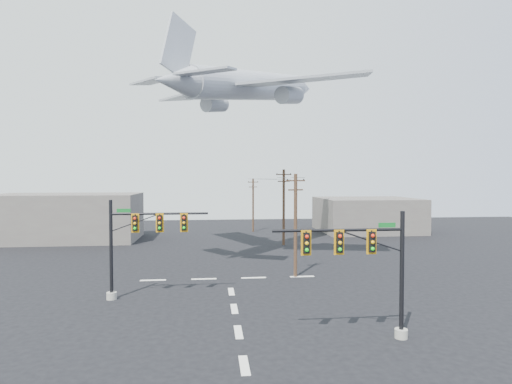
{
  "coord_description": "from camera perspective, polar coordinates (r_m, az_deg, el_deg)",
  "views": [
    {
      "loc": [
        -1.41,
        -22.2,
        8.17
      ],
      "look_at": [
        1.46,
        5.0,
        7.21
      ],
      "focal_mm": 30.0,
      "sensor_mm": 36.0,
      "label": 1
    }
  ],
  "objects": [
    {
      "name": "building_left",
      "position": [
        60.37,
        -23.97,
        -3.09
      ],
      "size": [
        18.0,
        10.0,
        6.0
      ],
      "primitive_type": "cube",
      "color": "#635E58",
      "rests_on": "ground"
    },
    {
      "name": "airliner",
      "position": [
        44.29,
        -0.68,
        13.93
      ],
      "size": [
        21.53,
        22.99,
        7.0
      ],
      "rotation": [
        0.0,
        -0.14,
        0.88
      ],
      "color": "#A1A5AC"
    },
    {
      "name": "lane_markings",
      "position": [
        28.75,
        -3.06,
        -14.49
      ],
      "size": [
        14.0,
        21.2,
        0.01
      ],
      "color": "silver",
      "rests_on": "ground"
    },
    {
      "name": "signal_mast_far",
      "position": [
        29.83,
        -15.72,
        -6.54
      ],
      "size": [
        6.76,
        0.73,
        6.66
      ],
      "color": "#99988B",
      "rests_on": "ground"
    },
    {
      "name": "utility_pole_b",
      "position": [
        51.35,
        3.72,
        -1.81
      ],
      "size": [
        1.84,
        0.31,
        9.1
      ],
      "rotation": [
        0.0,
        0.0,
        -0.09
      ],
      "color": "#4D3121",
      "rests_on": "ground"
    },
    {
      "name": "utility_pole_c",
      "position": [
        63.77,
        -0.39,
        -1.6
      ],
      "size": [
        1.6,
        0.52,
        7.96
      ],
      "rotation": [
        0.0,
        0.0,
        0.26
      ],
      "color": "#4D3121",
      "rests_on": "ground"
    },
    {
      "name": "power_lines",
      "position": [
        49.41,
        2.86,
        1.84
      ],
      "size": [
        4.0,
        29.11,
        0.26
      ],
      "color": "black"
    },
    {
      "name": "signal_mast_near",
      "position": [
        22.37,
        14.97,
        -9.64
      ],
      "size": [
        6.94,
        0.71,
        6.47
      ],
      "color": "#99988B",
      "rests_on": "ground"
    },
    {
      "name": "ground",
      "position": [
        23.7,
        -2.36,
        -18.17
      ],
      "size": [
        120.0,
        120.0,
        0.0
      ],
      "primitive_type": "plane",
      "color": "black",
      "rests_on": "ground"
    },
    {
      "name": "utility_pole_a",
      "position": [
        35.11,
        5.29,
        -4.15
      ],
      "size": [
        1.65,
        0.59,
        8.44
      ],
      "rotation": [
        0.0,
        0.0,
        0.29
      ],
      "color": "#4D3121",
      "rests_on": "ground"
    },
    {
      "name": "building_right",
      "position": [
        66.7,
        14.57,
        -2.94
      ],
      "size": [
        14.0,
        12.0,
        5.0
      ],
      "primitive_type": "cube",
      "color": "#635E58",
      "rests_on": "ground"
    }
  ]
}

